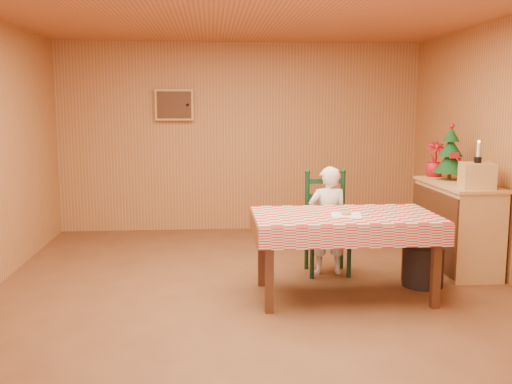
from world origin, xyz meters
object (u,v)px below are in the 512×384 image
(seated_child, at_px, (328,220))
(crate, at_px, (477,176))
(ladder_chair, at_px, (327,225))
(dining_table, at_px, (344,223))
(christmas_tree, at_px, (450,154))
(storage_bin, at_px, (423,266))
(shelf_unit, at_px, (456,226))

(seated_child, xyz_separation_m, crate, (1.42, -0.32, 0.49))
(ladder_chair, bearing_deg, crate, -14.72)
(dining_table, bearing_deg, ladder_chair, 90.00)
(christmas_tree, distance_m, storage_bin, 1.43)
(crate, xyz_separation_m, christmas_tree, (-0.00, 0.65, 0.16))
(dining_table, distance_m, ladder_chair, 0.81)
(seated_child, xyz_separation_m, christmas_tree, (1.42, 0.33, 0.65))
(christmas_tree, relative_size, storage_bin, 1.59)
(christmas_tree, bearing_deg, seated_child, -166.72)
(dining_table, xyz_separation_m, shelf_unit, (1.41, 0.81, -0.22))
(ladder_chair, bearing_deg, storage_bin, -32.97)
(dining_table, relative_size, shelf_unit, 1.34)
(seated_child, xyz_separation_m, storage_bin, (0.84, -0.49, -0.37))
(shelf_unit, distance_m, crate, 0.71)
(shelf_unit, bearing_deg, ladder_chair, -178.87)
(dining_table, bearing_deg, storage_bin, 15.92)
(christmas_tree, bearing_deg, ladder_chair, -168.92)
(shelf_unit, bearing_deg, storage_bin, -134.56)
(shelf_unit, xyz_separation_m, christmas_tree, (0.01, 0.25, 0.74))
(seated_child, relative_size, christmas_tree, 1.81)
(seated_child, xyz_separation_m, shelf_unit, (1.41, 0.08, -0.10))
(dining_table, height_order, ladder_chair, ladder_chair)
(dining_table, bearing_deg, crate, 16.32)
(seated_child, relative_size, storage_bin, 2.89)
(shelf_unit, bearing_deg, crate, -88.77)
(dining_table, xyz_separation_m, storage_bin, (0.84, 0.24, -0.49))
(crate, distance_m, christmas_tree, 0.67)
(ladder_chair, xyz_separation_m, crate, (1.42, -0.37, 0.55))
(christmas_tree, bearing_deg, crate, -90.00)
(dining_table, xyz_separation_m, seated_child, (-0.00, 0.73, -0.13))
(shelf_unit, bearing_deg, dining_table, -149.95)
(storage_bin, bearing_deg, shelf_unit, 45.44)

